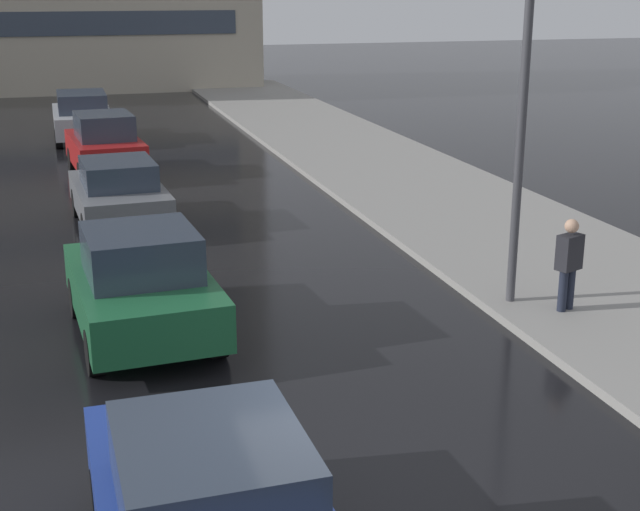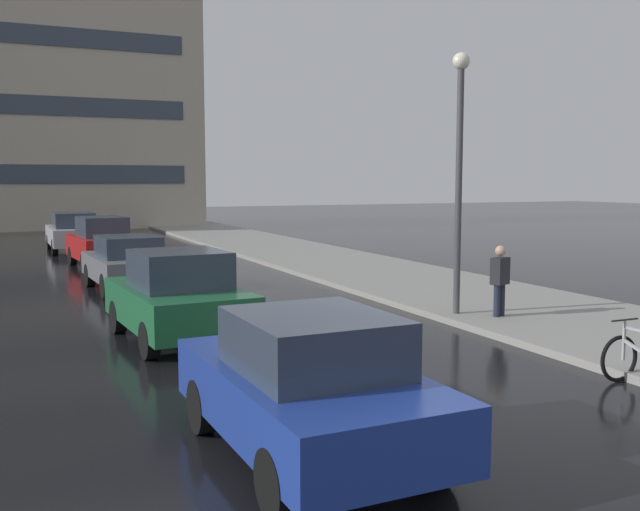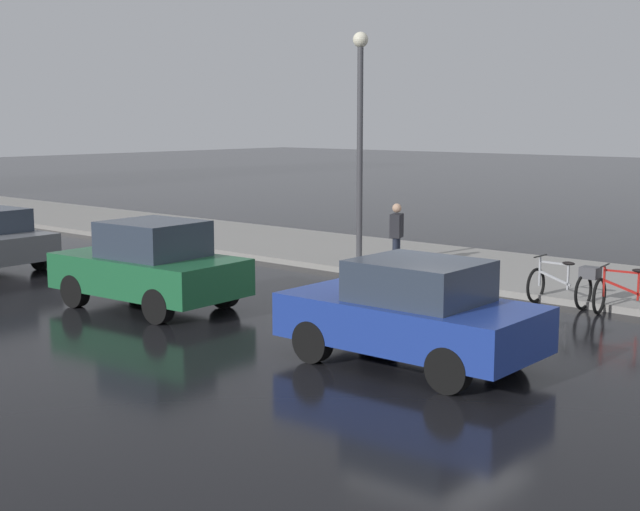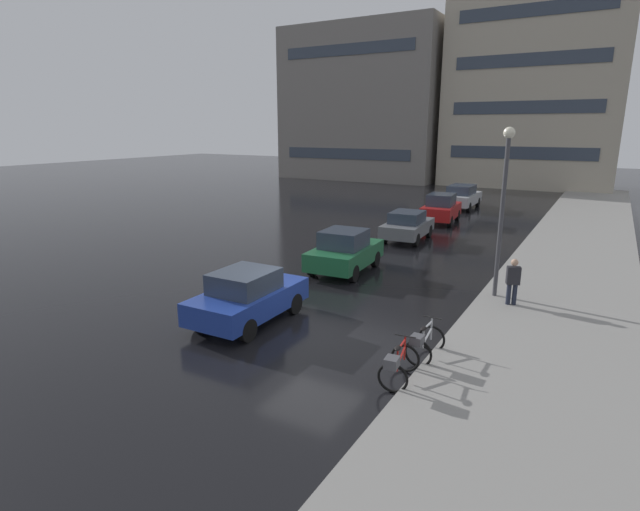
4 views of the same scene
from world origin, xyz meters
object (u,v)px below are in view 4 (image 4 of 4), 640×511
streetlamp (503,195)px  car_silver (462,196)px  car_blue (248,296)px  car_red (441,208)px  car_grey (407,226)px  car_green (345,251)px  bicycle_second (423,343)px  pedestrian (513,281)px  bicycle_nearest (398,365)px

streetlamp → car_silver: bearing=108.0°
car_blue → car_red: bearing=89.4°
car_grey → car_silver: (-0.35, 11.65, 0.08)m
car_green → car_silver: size_ratio=0.90×
bicycle_second → car_silver: bearing=102.8°
bicycle_second → car_grey: bearing=112.2°
car_blue → streetlamp: streetlamp is taller
car_grey → pedestrian: pedestrian is taller
bicycle_second → pedestrian: pedestrian is taller
bicycle_second → car_green: bearing=131.3°
bicycle_nearest → car_silver: car_silver is taller
car_blue → car_silver: size_ratio=0.89×
car_blue → pedestrian: pedestrian is taller
car_blue → pedestrian: bearing=37.9°
car_red → pedestrian: (6.31, -13.25, 0.06)m
car_silver → pedestrian: bearing=-70.9°
pedestrian → streetlamp: 2.72m
bicycle_second → car_red: (-5.11, 18.18, 0.38)m
car_grey → pedestrian: 9.96m
car_red → streetlamp: 14.08m
car_blue → bicycle_second: bearing=1.2°
car_blue → streetlamp: bearing=44.1°
car_green → streetlamp: (5.86, -0.46, 2.67)m
car_blue → streetlamp: size_ratio=0.69×
bicycle_nearest → pedestrian: pedestrian is taller
bicycle_second → streetlamp: size_ratio=0.24×
car_grey → pedestrian: (6.34, -7.68, 0.16)m
pedestrian → streetlamp: streetlamp is taller
car_blue → car_green: bearing=89.9°
pedestrian → streetlamp: (-0.63, 0.64, 2.57)m
bicycle_second → car_blue: size_ratio=0.34×
car_red → pedestrian: 14.67m
bicycle_nearest → pedestrian: 6.49m
car_grey → streetlamp: size_ratio=0.69×
pedestrian → car_green: bearing=170.4°
bicycle_nearest → car_grey: size_ratio=0.36×
bicycle_nearest → car_green: (-5.18, 7.44, 0.34)m
bicycle_second → pedestrian: size_ratio=0.82×
car_red → pedestrian: car_red is taller
car_green → bicycle_second: bearing=-48.7°
car_silver → car_red: bearing=-86.4°
car_red → car_grey: bearing=-90.3°
car_silver → bicycle_nearest: bearing=-78.1°
car_green → car_grey: car_green is taller
bicycle_nearest → streetlamp: size_ratio=0.25×
bicycle_nearest → car_green: car_green is taller
car_red → pedestrian: bearing=-64.5°
car_green → car_grey: (0.14, 6.58, -0.07)m
bicycle_nearest → car_silver: (-5.39, 25.68, 0.35)m
bicycle_nearest → pedestrian: size_ratio=0.86×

